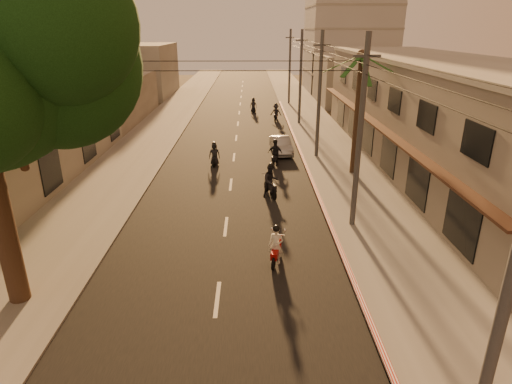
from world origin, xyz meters
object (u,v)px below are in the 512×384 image
scooter_mid_a (271,181)px  parked_car (281,145)px  scooter_red (276,246)px  scooter_mid_b (275,153)px  scooter_far_a (214,155)px  scooter_far_c (253,106)px  scooter_far_b (276,113)px  palm_tree (361,62)px

scooter_mid_a → parked_car: 9.09m
scooter_red → scooter_mid_a: bearing=102.1°
scooter_mid_b → scooter_far_a: 4.27m
scooter_far_c → scooter_far_b: bearing=-67.9°
scooter_far_a → parked_car: bearing=32.4°
scooter_red → scooter_far_c: (-0.62, 33.69, -0.01)m
scooter_far_a → scooter_far_c: 20.37m
scooter_far_b → parked_car: scooter_far_b is taller
scooter_mid_a → scooter_far_b: size_ratio=1.07×
scooter_far_a → parked_car: scooter_far_a is taller
scooter_far_b → parked_car: 12.37m
scooter_red → scooter_far_c: bearing=104.2°
scooter_red → scooter_far_c: 33.70m
scooter_red → scooter_far_c: scooter_red is taller
palm_tree → scooter_mid_a: bearing=-145.1°
scooter_mid_b → parked_car: size_ratio=0.47×
scooter_mid_a → parked_car: scooter_mid_a is taller
palm_tree → scooter_red: palm_tree is taller
scooter_mid_a → scooter_mid_b: 6.02m
scooter_mid_a → scooter_far_c: bearing=76.0°
scooter_mid_b → scooter_far_c: size_ratio=1.08×
scooter_red → scooter_mid_a: size_ratio=0.87×
scooter_red → scooter_far_b: bearing=99.8°
scooter_mid_a → scooter_far_a: size_ratio=1.15×
palm_tree → scooter_mid_a: size_ratio=4.12×
scooter_red → scooter_far_c: size_ratio=1.02×
scooter_far_a → scooter_far_c: size_ratio=1.01×
scooter_far_b → scooter_far_c: 5.30m
scooter_red → scooter_mid_a: scooter_mid_a is taller
scooter_mid_a → scooter_mid_b: bearing=68.7°
scooter_far_a → scooter_far_c: scooter_far_a is taller
palm_tree → scooter_far_c: bearing=106.0°
scooter_red → parked_car: scooter_red is taller
scooter_far_b → scooter_far_c: size_ratio=1.08×
scooter_mid_a → scooter_far_a: scooter_mid_a is taller
palm_tree → scooter_far_a: size_ratio=4.76×
palm_tree → scooter_far_b: palm_tree is taller
scooter_far_b → parked_car: (-0.31, -12.36, -0.21)m
parked_car → scooter_far_c: 17.26m
scooter_far_a → palm_tree: bearing=-11.7°
scooter_far_b → scooter_far_a: bearing=-98.4°
palm_tree → scooter_far_b: (-4.07, 17.45, -6.31)m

